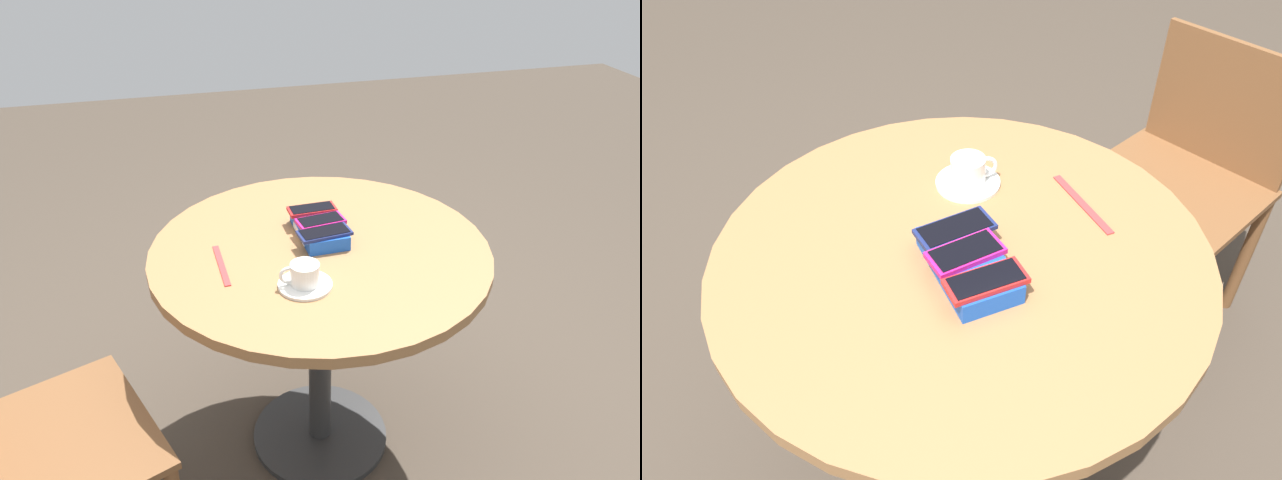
# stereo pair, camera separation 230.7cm
# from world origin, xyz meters

# --- Properties ---
(ground_plane) EXTENTS (8.00, 8.00, 0.00)m
(ground_plane) POSITION_xyz_m (0.00, 0.00, 0.00)
(ground_plane) COLOR #42382D
(round_table) EXTENTS (0.93, 0.93, 0.73)m
(round_table) POSITION_xyz_m (0.00, 0.00, 0.60)
(round_table) COLOR #2D2D2D
(round_table) RESTS_ON ground_plane
(phone_box) EXTENTS (0.22, 0.12, 0.04)m
(phone_box) POSITION_xyz_m (-0.06, 0.01, 0.75)
(phone_box) COLOR blue
(phone_box) RESTS_ON round_table
(phone_red) EXTENTS (0.07, 0.14, 0.01)m
(phone_red) POSITION_xyz_m (-0.13, 0.01, 0.77)
(phone_red) COLOR red
(phone_red) RESTS_ON phone_box
(phone_magenta) EXTENTS (0.08, 0.14, 0.01)m
(phone_magenta) POSITION_xyz_m (-0.06, 0.02, 0.77)
(phone_magenta) COLOR #D11975
(phone_magenta) RESTS_ON phone_box
(phone_navy) EXTENTS (0.08, 0.15, 0.01)m
(phone_navy) POSITION_xyz_m (0.01, 0.01, 0.77)
(phone_navy) COLOR navy
(phone_navy) RESTS_ON phone_box
(saucer) EXTENTS (0.13, 0.13, 0.01)m
(saucer) POSITION_xyz_m (0.18, -0.08, 0.73)
(saucer) COLOR white
(saucer) RESTS_ON round_table
(coffee_cup) EXTENTS (0.07, 0.10, 0.06)m
(coffee_cup) POSITION_xyz_m (0.18, -0.09, 0.76)
(coffee_cup) COLOR white
(coffee_cup) RESTS_ON saucer
(lanyard_strap) EXTENTS (0.20, 0.02, 0.00)m
(lanyard_strap) POSITION_xyz_m (0.03, -0.27, 0.73)
(lanyard_strap) COLOR red
(lanyard_strap) RESTS_ON round_table
(chair_near_window) EXTENTS (0.58, 0.58, 0.82)m
(chair_near_window) POSITION_xyz_m (0.30, -0.78, 0.45)
(chair_near_window) COLOR brown
(chair_near_window) RESTS_ON ground_plane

